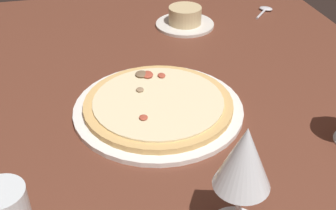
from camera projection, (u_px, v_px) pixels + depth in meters
dining_table at (178, 133)px, 83.90cm from camera, size 150.00×110.00×4.00cm
pizza_main at (158, 106)px, 86.01cm from camera, size 33.63×33.63×3.29cm
ramekin_on_saucer at (185, 19)px, 119.80cm from camera, size 16.14×16.14×5.43cm
wine_glass_near at (244, 161)px, 55.25cm from camera, size 7.71×7.71×17.95cm
spoon at (265, 10)px, 129.51cm from camera, size 8.51×8.03×1.00cm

